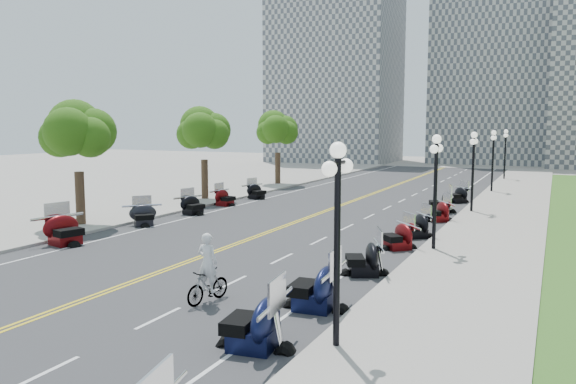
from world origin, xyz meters
The scene contains 50 objects.
ground centered at (0.00, 0.00, 0.00)m, with size 160.00×160.00×0.00m, color gray.
road centered at (0.00, 10.00, 0.00)m, with size 16.00×90.00×0.01m, color #333335.
centerline_yellow_a centered at (-0.12, 10.00, 0.01)m, with size 0.12×90.00×0.00m, color yellow.
centerline_yellow_b centered at (0.12, 10.00, 0.01)m, with size 0.12×90.00×0.00m, color yellow.
edge_line_north centered at (6.40, 10.00, 0.01)m, with size 0.12×90.00×0.00m, color white.
edge_line_south centered at (-6.40, 10.00, 0.01)m, with size 0.12×90.00×0.00m, color white.
lane_dash_3 centered at (3.20, -12.00, 0.01)m, with size 0.12×2.00×0.00m, color white.
lane_dash_4 centered at (3.20, -8.00, 0.01)m, with size 0.12×2.00×0.00m, color white.
lane_dash_5 centered at (3.20, -4.00, 0.01)m, with size 0.12×2.00×0.00m, color white.
lane_dash_6 centered at (3.20, 0.00, 0.01)m, with size 0.12×2.00×0.00m, color white.
lane_dash_7 centered at (3.20, 4.00, 0.01)m, with size 0.12×2.00×0.00m, color white.
lane_dash_8 centered at (3.20, 8.00, 0.01)m, with size 0.12×2.00×0.00m, color white.
lane_dash_9 centered at (3.20, 12.00, 0.01)m, with size 0.12×2.00×0.00m, color white.
lane_dash_10 centered at (3.20, 16.00, 0.01)m, with size 0.12×2.00×0.00m, color white.
lane_dash_11 centered at (3.20, 20.00, 0.01)m, with size 0.12×2.00×0.00m, color white.
lane_dash_12 centered at (3.20, 24.00, 0.01)m, with size 0.12×2.00×0.00m, color white.
lane_dash_13 centered at (3.20, 28.00, 0.01)m, with size 0.12×2.00×0.00m, color white.
lane_dash_14 centered at (3.20, 32.00, 0.01)m, with size 0.12×2.00×0.00m, color white.
lane_dash_15 centered at (3.20, 36.00, 0.01)m, with size 0.12×2.00×0.00m, color white.
lane_dash_16 centered at (3.20, 40.00, 0.01)m, with size 0.12×2.00×0.00m, color white.
lane_dash_17 centered at (3.20, 44.00, 0.01)m, with size 0.12×2.00×0.00m, color white.
lane_dash_18 centered at (3.20, 48.00, 0.01)m, with size 0.12×2.00×0.00m, color white.
lane_dash_19 centered at (3.20, 52.00, 0.01)m, with size 0.12×2.00×0.00m, color white.
sidewalk_north centered at (10.50, 10.00, 0.07)m, with size 5.00×90.00×0.15m, color #9E9991.
sidewalk_south centered at (-10.50, 10.00, 0.07)m, with size 5.00×90.00×0.15m, color #9E9991.
distant_block_a centered at (-18.00, 62.00, 13.00)m, with size 18.00×14.00×26.00m, color gray.
distant_block_b centered at (4.00, 68.00, 15.00)m, with size 16.00×12.00×30.00m, color gray.
street_lamp_1 centered at (8.60, -8.00, 2.60)m, with size 0.50×1.20×4.90m, color black, non-canonical shape.
street_lamp_2 centered at (8.60, 4.00, 2.60)m, with size 0.50×1.20×4.90m, color black, non-canonical shape.
street_lamp_3 centered at (8.60, 16.00, 2.60)m, with size 0.50×1.20×4.90m, color black, non-canonical shape.
street_lamp_4 centered at (8.60, 28.00, 2.60)m, with size 0.50×1.20×4.90m, color black, non-canonical shape.
street_lamp_5 centered at (8.60, 40.00, 2.60)m, with size 0.50×1.20×4.90m, color black, non-canonical shape.
tree_2 centered at (-10.00, 2.00, 4.75)m, with size 4.80×4.80×9.20m, color #235619, non-canonical shape.
tree_3 centered at (-10.00, 14.00, 4.75)m, with size 4.80×4.80×9.20m, color #235619, non-canonical shape.
tree_4 centered at (-10.00, 26.00, 4.75)m, with size 4.80×4.80×9.20m, color #235619, non-canonical shape.
motorcycle_n_3 centered at (6.71, -8.74, 0.76)m, with size 2.16×2.16×1.51m, color black, non-canonical shape.
motorcycle_n_4 centered at (6.91, -5.34, 0.77)m, with size 2.20×2.20×1.54m, color black, non-canonical shape.
motorcycle_n_5 centered at (7.03, -0.98, 0.70)m, with size 1.99×1.99×1.39m, color black, non-canonical shape.
motorcycle_n_6 centered at (7.04, 3.85, 0.66)m, with size 1.88×1.88×1.32m, color #590A0C, non-canonical shape.
motorcycle_n_7 centered at (7.17, 6.79, 0.67)m, with size 1.92×1.92×1.34m, color black, non-canonical shape.
motorcycle_n_8 centered at (7.28, 12.02, 0.66)m, with size 1.87×1.87×1.31m, color #590A0C, non-canonical shape.
motorcycle_n_9 centered at (6.77, 15.48, 0.72)m, with size 2.07×2.07×1.45m, color black, non-canonical shape.
motorcycle_n_10 centered at (7.04, 20.62, 0.64)m, with size 1.84×1.84×1.29m, color black, non-canonical shape.
motorcycle_s_5 centered at (-7.04, -1.85, 0.78)m, with size 2.23×2.23×1.56m, color #590A0C, non-canonical shape.
motorcycle_s_6 centered at (-7.08, 3.66, 0.65)m, with size 1.86×1.86×1.31m, color black, non-canonical shape.
motorcycle_s_7 centered at (-6.90, 8.07, 0.65)m, with size 1.87×1.87×1.31m, color black, non-canonical shape.
motorcycle_s_8 centered at (-7.17, 12.23, 0.63)m, with size 1.80×1.80×1.26m, color #590A0C, non-canonical shape.
motorcycle_s_9 centered at (-6.96, 16.35, 0.63)m, with size 1.80×1.80×1.26m, color black, non-canonical shape.
bicycle centered at (3.68, -6.19, 0.53)m, with size 0.50×1.77×1.07m, color #A51414.
cyclist_rider centered at (3.68, -6.19, 2.00)m, with size 0.68×0.44×1.86m, color silver.
Camera 1 is at (13.21, -20.38, 5.47)m, focal length 35.00 mm.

